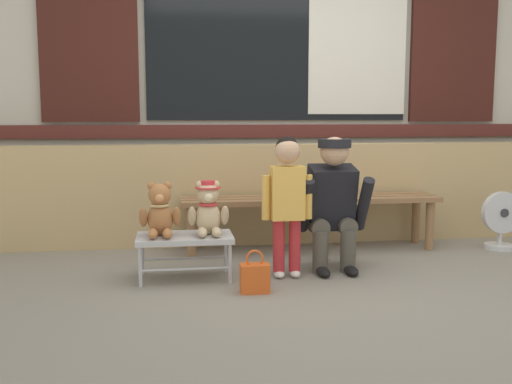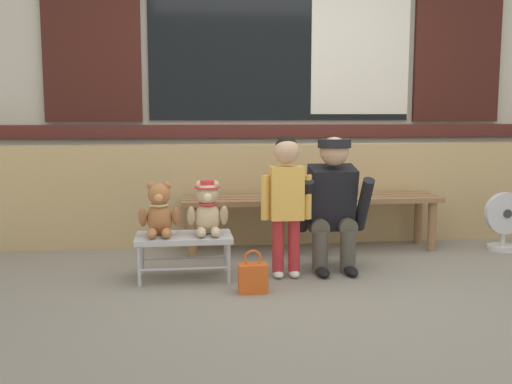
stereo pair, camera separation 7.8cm
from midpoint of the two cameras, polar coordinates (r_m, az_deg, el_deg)
ground_plane at (r=3.89m, az=7.51°, el=-9.08°), size 60.00×60.00×0.00m
brick_low_wall at (r=5.17m, az=3.59°, el=-0.10°), size 6.44×0.25×0.85m
shop_facade at (r=5.66m, az=2.74°, el=13.59°), size 6.58×0.26×3.40m
wooden_bench_long at (r=4.85m, az=5.81°, el=-1.25°), size 2.10×0.40×0.44m
small_display_bench at (r=4.03m, az=-6.37°, el=-4.58°), size 0.64×0.36×0.30m
teddy_bear_plain at (r=3.99m, az=-8.71°, el=-1.85°), size 0.28×0.26×0.36m
teddy_bear_with_hat at (r=4.00m, az=-4.12°, el=-1.64°), size 0.28×0.27×0.36m
child_standing at (r=3.99m, az=3.50°, el=0.09°), size 0.35×0.18×0.96m
adult_crouching at (r=4.23m, az=7.94°, el=-1.09°), size 0.50×0.49×0.95m
handbag_on_ground at (r=3.74m, az=0.30°, el=-8.19°), size 0.18×0.11×0.27m
floor_fan at (r=5.25m, az=23.14°, el=-2.63°), size 0.34×0.24×0.48m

